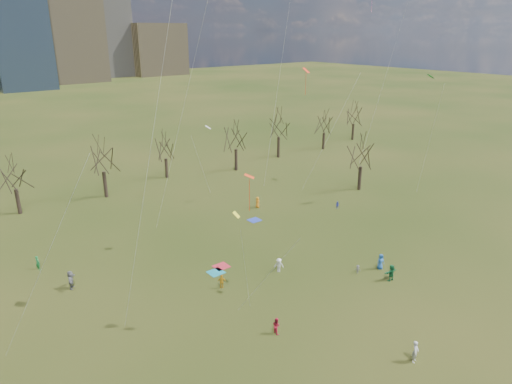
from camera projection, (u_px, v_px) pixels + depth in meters
ground at (332, 291)px, 44.70m from camera, size 500.00×500.00×0.00m
bare_tree_row at (153, 155)px, 69.98m from camera, size 113.04×29.80×9.50m
blanket_teal at (216, 272)px, 48.14m from camera, size 1.60×1.50×0.03m
blanket_navy at (254, 220)px, 61.41m from camera, size 1.60×1.50×0.03m
blanket_crimson at (221, 266)px, 49.33m from camera, size 1.60×1.50×0.03m
person_0 at (381, 262)px, 48.61m from camera, size 0.98×0.80×1.72m
person_1 at (415, 351)px, 34.90m from camera, size 0.78×0.63×1.83m
person_2 at (276, 326)px, 38.25m from camera, size 0.60×0.75×1.48m
person_3 at (358, 269)px, 47.84m from camera, size 0.66×0.70×0.95m
person_4 at (222, 281)px, 45.00m from camera, size 0.90×0.80×1.46m
person_5 at (391, 273)px, 46.32m from camera, size 1.70×0.69×1.78m
person_8 at (337, 205)px, 65.14m from camera, size 0.57×0.64×1.11m
person_9 at (279, 265)px, 48.07m from camera, size 1.13×1.08×1.54m
person_11 at (71, 280)px, 44.88m from camera, size 1.32×1.83×1.91m
person_12 at (258, 202)px, 65.51m from camera, size 0.56×0.83×1.64m
person_13 at (38, 263)px, 48.51m from camera, size 0.52×0.66×1.58m
kites_airborne at (285, 110)px, 52.79m from camera, size 63.74×35.21×36.68m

